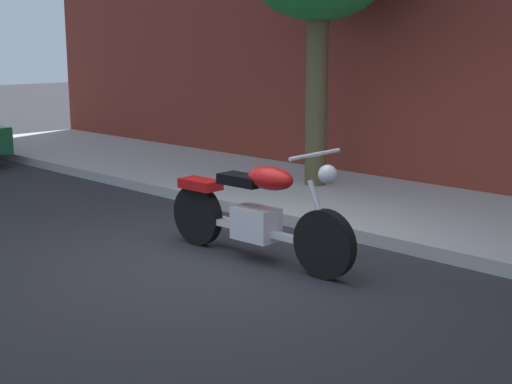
# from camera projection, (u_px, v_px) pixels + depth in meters

# --- Properties ---
(ground_plane) EXTENTS (60.00, 60.00, 0.00)m
(ground_plane) POSITION_uv_depth(u_px,v_px,m) (216.00, 261.00, 6.87)
(ground_plane) COLOR #28282D
(sidewalk) EXTENTS (19.06, 2.77, 0.14)m
(sidewalk) POSITION_uv_depth(u_px,v_px,m) (383.00, 206.00, 8.85)
(sidewalk) COLOR #A9A9A9
(sidewalk) RESTS_ON ground
(motorcycle) EXTENTS (2.27, 0.70, 1.13)m
(motorcycle) POSITION_uv_depth(u_px,v_px,m) (256.00, 213.00, 6.81)
(motorcycle) COLOR black
(motorcycle) RESTS_ON ground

